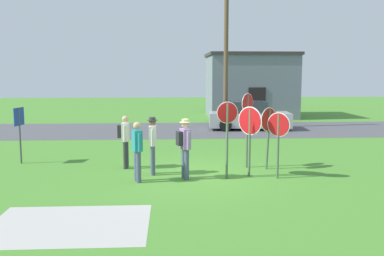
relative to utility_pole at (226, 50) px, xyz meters
The scene contains 16 objects.
ground_plane 11.88m from the utility_pole, 102.37° to the right, with size 80.00×80.00×0.00m, color #47842D.
street_asphalt 4.90m from the utility_pole, 165.71° to the right, with size 60.00×6.40×0.01m, color #4C4C51.
concrete_path 16.22m from the utility_pole, 109.09° to the right, with size 3.20×2.40×0.01m, color #ADAAA3.
building_background 6.96m from the utility_pole, 67.77° to the left, with size 5.93×5.02×4.36m.
utility_pole is the anchor object (origin of this frame).
parked_car_on_street 3.78m from the utility_pole, 24.92° to the right, with size 4.43×2.27×1.51m.
stop_sign_leaning_left 11.34m from the utility_pole, 93.87° to the right, with size 0.57×0.63×2.07m.
stop_sign_far_back 11.63m from the utility_pole, 89.85° to the right, with size 0.55×0.46×1.92m.
stop_sign_rear_right 10.49m from the utility_pole, 89.91° to the right, with size 0.61×0.53×1.97m.
stop_sign_leaning_right 11.61m from the utility_pole, 97.31° to the right, with size 0.62×0.11×2.23m.
stop_sign_nearest 10.15m from the utility_pole, 93.50° to the right, with size 0.45×0.48×2.40m.
person_with_sunhat 11.94m from the utility_pole, 103.37° to the right, with size 0.43×0.54×1.74m.
person_holding_notes 12.54m from the utility_pole, 109.23° to the right, with size 0.33×0.54×1.69m.
person_near_signs 11.64m from the utility_pole, 108.75° to the right, with size 0.31×0.57×1.74m.
person_in_blue 11.16m from the utility_pole, 114.96° to the right, with size 0.36×0.57×1.69m.
info_panel_leftmost 12.28m from the utility_pole, 132.72° to the right, with size 0.14×0.59×1.89m.
Camera 1 is at (-0.72, -12.36, 3.05)m, focal length 39.99 mm.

